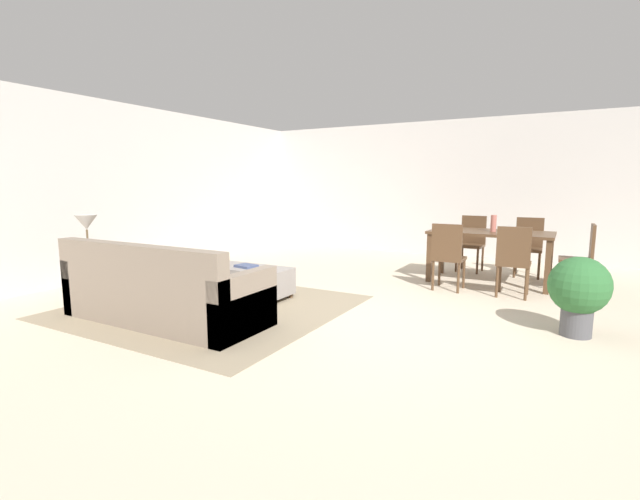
% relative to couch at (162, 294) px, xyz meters
% --- Properties ---
extents(ground_plane, '(10.80, 10.80, 0.00)m').
position_rel_couch_xyz_m(ground_plane, '(1.94, 0.98, -0.29)').
color(ground_plane, beige).
extents(wall_back, '(9.00, 0.12, 2.70)m').
position_rel_couch_xyz_m(wall_back, '(1.94, 5.98, 1.06)').
color(wall_back, beige).
rests_on(wall_back, ground_plane).
extents(wall_left, '(0.12, 11.00, 2.70)m').
position_rel_couch_xyz_m(wall_left, '(-2.56, 1.48, 1.06)').
color(wall_left, beige).
rests_on(wall_left, ground_plane).
extents(area_rug, '(3.00, 2.80, 0.01)m').
position_rel_couch_xyz_m(area_rug, '(0.06, 0.66, -0.29)').
color(area_rug, gray).
rests_on(area_rug, ground_plane).
extents(couch, '(2.27, 0.87, 0.86)m').
position_rel_couch_xyz_m(couch, '(0.00, 0.00, 0.00)').
color(couch, gray).
rests_on(couch, ground_plane).
extents(ottoman_table, '(1.18, 0.53, 0.39)m').
position_rel_couch_xyz_m(ottoman_table, '(0.11, 1.27, -0.07)').
color(ottoman_table, gray).
rests_on(ottoman_table, ground_plane).
extents(side_table, '(0.40, 0.40, 0.55)m').
position_rel_couch_xyz_m(side_table, '(-1.44, 0.15, 0.14)').
color(side_table, olive).
rests_on(side_table, ground_plane).
extents(table_lamp, '(0.26, 0.26, 0.52)m').
position_rel_couch_xyz_m(table_lamp, '(-1.44, 0.15, 0.67)').
color(table_lamp, brown).
rests_on(table_lamp, side_table).
extents(dining_table, '(1.69, 0.88, 0.76)m').
position_rel_couch_xyz_m(dining_table, '(2.71, 3.69, 0.38)').
color(dining_table, '#513823').
rests_on(dining_table, ground_plane).
extents(dining_chair_near_left, '(0.40, 0.40, 0.92)m').
position_rel_couch_xyz_m(dining_chair_near_left, '(2.30, 2.87, 0.23)').
color(dining_chair_near_left, '#513823').
rests_on(dining_chair_near_left, ground_plane).
extents(dining_chair_near_right, '(0.41, 0.41, 0.92)m').
position_rel_couch_xyz_m(dining_chair_near_right, '(3.12, 2.89, 0.23)').
color(dining_chair_near_right, '#513823').
rests_on(dining_chair_near_right, ground_plane).
extents(dining_chair_far_left, '(0.43, 0.43, 0.92)m').
position_rel_couch_xyz_m(dining_chair_far_left, '(2.30, 4.51, 0.23)').
color(dining_chair_far_left, '#513823').
rests_on(dining_chair_far_left, ground_plane).
extents(dining_chair_far_right, '(0.41, 0.41, 0.92)m').
position_rel_couch_xyz_m(dining_chair_far_right, '(3.17, 4.50, 0.23)').
color(dining_chair_far_right, '#513823').
rests_on(dining_chair_far_right, ground_plane).
extents(dining_chair_head_east, '(0.41, 0.41, 0.92)m').
position_rel_couch_xyz_m(dining_chair_head_east, '(3.89, 3.68, 0.23)').
color(dining_chair_head_east, '#513823').
rests_on(dining_chair_head_east, ground_plane).
extents(vase_centerpiece, '(0.08, 0.08, 0.24)m').
position_rel_couch_xyz_m(vase_centerpiece, '(2.74, 3.68, 0.59)').
color(vase_centerpiece, '#B26659').
rests_on(vase_centerpiece, dining_table).
extents(book_on_ottoman, '(0.29, 0.24, 0.03)m').
position_rel_couch_xyz_m(book_on_ottoman, '(0.14, 1.24, 0.12)').
color(book_on_ottoman, '#3F4C72').
rests_on(book_on_ottoman, ottoman_table).
extents(potted_plant, '(0.55, 0.55, 0.77)m').
position_rel_couch_xyz_m(potted_plant, '(3.83, 1.61, 0.16)').
color(potted_plant, '#4C4C51').
rests_on(potted_plant, ground_plane).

